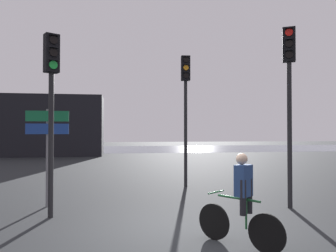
{
  "coord_description": "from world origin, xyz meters",
  "views": [
    {
      "loc": [
        -1.23,
        -6.41,
        1.98
      ],
      "look_at": [
        0.5,
        5.0,
        2.2
      ],
      "focal_mm": 35.0,
      "sensor_mm": 36.0,
      "label": 1
    }
  ],
  "objects_px": {
    "traffic_light_near_right": "(289,83)",
    "cyclist": "(242,200)",
    "direction_sign_post": "(47,139)",
    "traffic_light_near_left": "(51,89)",
    "distant_building": "(7,126)",
    "traffic_light_center": "(186,96)"
  },
  "relations": [
    {
      "from": "direction_sign_post",
      "to": "cyclist",
      "type": "bearing_deg",
      "value": 134.74
    },
    {
      "from": "traffic_light_center",
      "to": "cyclist",
      "type": "bearing_deg",
      "value": 91.37
    },
    {
      "from": "distant_building",
      "to": "traffic_light_near_right",
      "type": "relative_size",
      "value": 3.32
    },
    {
      "from": "traffic_light_near_left",
      "to": "distant_building",
      "type": "bearing_deg",
      "value": -99.22
    },
    {
      "from": "traffic_light_near_right",
      "to": "cyclist",
      "type": "distance_m",
      "value": 4.27
    },
    {
      "from": "traffic_light_near_left",
      "to": "cyclist",
      "type": "height_order",
      "value": "traffic_light_near_left"
    },
    {
      "from": "distant_building",
      "to": "cyclist",
      "type": "relative_size",
      "value": 9.72
    },
    {
      "from": "distant_building",
      "to": "traffic_light_near_left",
      "type": "height_order",
      "value": "distant_building"
    },
    {
      "from": "traffic_light_near_right",
      "to": "cyclist",
      "type": "bearing_deg",
      "value": 75.66
    },
    {
      "from": "traffic_light_near_right",
      "to": "traffic_light_center",
      "type": "relative_size",
      "value": 0.99
    },
    {
      "from": "traffic_light_center",
      "to": "traffic_light_near_left",
      "type": "relative_size",
      "value": 1.12
    },
    {
      "from": "traffic_light_near_left",
      "to": "cyclist",
      "type": "xyz_separation_m",
      "value": [
        3.66,
        -2.54,
        -2.16
      ]
    },
    {
      "from": "distant_building",
      "to": "cyclist",
      "type": "xyz_separation_m",
      "value": [
        11.3,
        -23.49,
        -1.7
      ]
    },
    {
      "from": "direction_sign_post",
      "to": "cyclist",
      "type": "distance_m",
      "value": 5.52
    },
    {
      "from": "direction_sign_post",
      "to": "cyclist",
      "type": "relative_size",
      "value": 1.6
    },
    {
      "from": "distant_building",
      "to": "cyclist",
      "type": "height_order",
      "value": "distant_building"
    },
    {
      "from": "traffic_light_near_right",
      "to": "cyclist",
      "type": "xyz_separation_m",
      "value": [
        -2.33,
        -2.59,
        -2.46
      ]
    },
    {
      "from": "traffic_light_near_right",
      "to": "cyclist",
      "type": "height_order",
      "value": "traffic_light_near_right"
    },
    {
      "from": "distant_building",
      "to": "direction_sign_post",
      "type": "height_order",
      "value": "distant_building"
    },
    {
      "from": "distant_building",
      "to": "direction_sign_post",
      "type": "bearing_deg",
      "value": -69.68
    },
    {
      "from": "traffic_light_near_right",
      "to": "direction_sign_post",
      "type": "distance_m",
      "value": 6.58
    },
    {
      "from": "direction_sign_post",
      "to": "traffic_light_near_left",
      "type": "bearing_deg",
      "value": 103.03
    }
  ]
}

